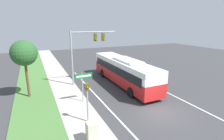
% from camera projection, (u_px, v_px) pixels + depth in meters
% --- Properties ---
extents(ground_plane, '(80.00, 80.00, 0.00)m').
position_uv_depth(ground_plane, '(159.00, 112.00, 14.63)').
color(ground_plane, '#38383A').
extents(sidewalk, '(2.80, 80.00, 0.12)m').
position_uv_depth(sidewalk, '(87.00, 129.00, 12.10)').
color(sidewalk, '#ADA89E').
rests_on(sidewalk, ground_plane).
extents(lane_divider_near, '(0.14, 30.00, 0.01)m').
position_uv_depth(lane_divider_near, '(121.00, 122.00, 13.17)').
color(lane_divider_near, silver).
rests_on(lane_divider_near, ground_plane).
extents(lane_divider_far, '(0.14, 30.00, 0.01)m').
position_uv_depth(lane_divider_far, '(190.00, 104.00, 16.09)').
color(lane_divider_far, silver).
rests_on(lane_divider_far, ground_plane).
extents(bus, '(2.67, 12.31, 3.26)m').
position_uv_depth(bus, '(124.00, 70.00, 20.84)').
color(bus, red).
rests_on(bus, ground_plane).
extents(signal_gantry, '(5.53, 0.41, 6.46)m').
position_uv_depth(signal_gantry, '(85.00, 46.00, 20.30)').
color(signal_gantry, '#939399').
rests_on(signal_gantry, ground_plane).
extents(pedestrian_signal, '(0.28, 0.34, 3.08)m').
position_uv_depth(pedestrian_signal, '(87.00, 97.00, 12.48)').
color(pedestrian_signal, '#939399').
rests_on(pedestrian_signal, ground_plane).
extents(street_sign, '(1.61, 0.08, 2.89)m').
position_uv_depth(street_sign, '(83.00, 81.00, 15.83)').
color(street_sign, '#939399').
rests_on(street_sign, ground_plane).
extents(utility_cabinet, '(0.61, 0.60, 1.28)m').
position_uv_depth(utility_cabinet, '(92.00, 132.00, 10.66)').
color(utility_cabinet, '#B7B29E').
rests_on(utility_cabinet, sidewalk).
extents(roadside_tree, '(2.43, 2.43, 5.59)m').
position_uv_depth(roadside_tree, '(24.00, 53.00, 16.39)').
color(roadside_tree, brown).
rests_on(roadside_tree, grass_verge).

